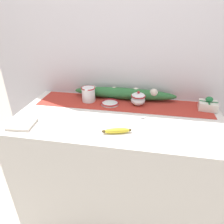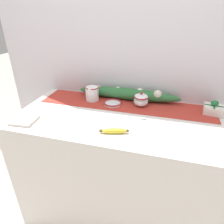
{
  "view_description": "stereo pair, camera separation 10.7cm",
  "coord_description": "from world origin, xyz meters",
  "px_view_note": "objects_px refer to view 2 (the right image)",
  "views": [
    {
      "loc": [
        0.17,
        -1.18,
        1.58
      ],
      "look_at": [
        -0.04,
        -0.04,
        0.98
      ],
      "focal_mm": 32.0,
      "sensor_mm": 36.0,
      "label": 1
    },
    {
      "loc": [
        0.27,
        -1.15,
        1.58
      ],
      "look_at": [
        -0.04,
        -0.04,
        0.98
      ],
      "focal_mm": 32.0,
      "sensor_mm": 36.0,
      "label": 2
    }
  ],
  "objects_px": {
    "cream_pitcher": "(92,93)",
    "napkin_stack": "(24,120)",
    "spoon": "(142,119)",
    "gift_box": "(213,109)",
    "sugar_bowl": "(141,100)",
    "banana": "(114,131)",
    "small_dish": "(113,103)"
  },
  "relations": [
    {
      "from": "small_dish",
      "to": "spoon",
      "type": "distance_m",
      "value": 0.3
    },
    {
      "from": "cream_pitcher",
      "to": "small_dish",
      "type": "bearing_deg",
      "value": -10.96
    },
    {
      "from": "spoon",
      "to": "gift_box",
      "type": "relative_size",
      "value": 1.14
    },
    {
      "from": "sugar_bowl",
      "to": "banana",
      "type": "xyz_separation_m",
      "value": [
        -0.1,
        -0.41,
        -0.03
      ]
    },
    {
      "from": "sugar_bowl",
      "to": "napkin_stack",
      "type": "relative_size",
      "value": 0.76
    },
    {
      "from": "sugar_bowl",
      "to": "small_dish",
      "type": "distance_m",
      "value": 0.21
    },
    {
      "from": "banana",
      "to": "spoon",
      "type": "relative_size",
      "value": 1.14
    },
    {
      "from": "napkin_stack",
      "to": "cream_pitcher",
      "type": "bearing_deg",
      "value": 54.34
    },
    {
      "from": "small_dish",
      "to": "banana",
      "type": "bearing_deg",
      "value": -73.54
    },
    {
      "from": "banana",
      "to": "napkin_stack",
      "type": "distance_m",
      "value": 0.6
    },
    {
      "from": "banana",
      "to": "sugar_bowl",
      "type": "bearing_deg",
      "value": 76.65
    },
    {
      "from": "gift_box",
      "to": "sugar_bowl",
      "type": "bearing_deg",
      "value": -179.04
    },
    {
      "from": "small_dish",
      "to": "gift_box",
      "type": "distance_m",
      "value": 0.71
    },
    {
      "from": "cream_pitcher",
      "to": "napkin_stack",
      "type": "xyz_separation_m",
      "value": [
        -0.31,
        -0.43,
        -0.05
      ]
    },
    {
      "from": "sugar_bowl",
      "to": "gift_box",
      "type": "bearing_deg",
      "value": 0.96
    },
    {
      "from": "cream_pitcher",
      "to": "napkin_stack",
      "type": "distance_m",
      "value": 0.53
    },
    {
      "from": "banana",
      "to": "gift_box",
      "type": "relative_size",
      "value": 1.3
    },
    {
      "from": "cream_pitcher",
      "to": "spoon",
      "type": "bearing_deg",
      "value": -25.39
    },
    {
      "from": "sugar_bowl",
      "to": "gift_box",
      "type": "distance_m",
      "value": 0.5
    },
    {
      "from": "spoon",
      "to": "napkin_stack",
      "type": "xyz_separation_m",
      "value": [
        -0.73,
        -0.23,
        0.0
      ]
    },
    {
      "from": "banana",
      "to": "spoon",
      "type": "distance_m",
      "value": 0.25
    },
    {
      "from": "banana",
      "to": "napkin_stack",
      "type": "bearing_deg",
      "value": -178.16
    },
    {
      "from": "sugar_bowl",
      "to": "small_dish",
      "type": "xyz_separation_m",
      "value": [
        -0.21,
        -0.03,
        -0.04
      ]
    },
    {
      "from": "napkin_stack",
      "to": "spoon",
      "type": "bearing_deg",
      "value": 17.49
    },
    {
      "from": "napkin_stack",
      "to": "gift_box",
      "type": "relative_size",
      "value": 1.07
    },
    {
      "from": "banana",
      "to": "napkin_stack",
      "type": "relative_size",
      "value": 1.21
    },
    {
      "from": "sugar_bowl",
      "to": "spoon",
      "type": "xyz_separation_m",
      "value": [
        0.04,
        -0.2,
        -0.05
      ]
    },
    {
      "from": "sugar_bowl",
      "to": "napkin_stack",
      "type": "bearing_deg",
      "value": -148.24
    },
    {
      "from": "cream_pitcher",
      "to": "napkin_stack",
      "type": "bearing_deg",
      "value": -125.66
    },
    {
      "from": "cream_pitcher",
      "to": "spoon",
      "type": "distance_m",
      "value": 0.47
    },
    {
      "from": "napkin_stack",
      "to": "banana",
      "type": "bearing_deg",
      "value": 1.84
    },
    {
      "from": "cream_pitcher",
      "to": "sugar_bowl",
      "type": "relative_size",
      "value": 1.16
    }
  ]
}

